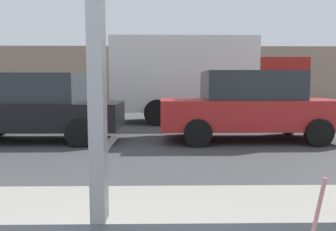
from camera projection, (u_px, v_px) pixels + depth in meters
ground_plane at (155, 135)px, 9.10m from camera, size 60.00×60.00×0.00m
building_facade_far at (160, 75)px, 24.39m from camera, size 28.00×1.20×4.17m
parked_car_black at (35, 107)px, 8.20m from camera, size 4.32×1.97×1.69m
parked_car_red at (249, 106)px, 8.29m from camera, size 4.46×2.04×1.74m
box_truck at (201, 78)px, 12.20m from camera, size 6.90×2.44×3.07m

